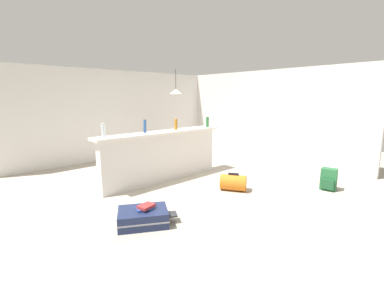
% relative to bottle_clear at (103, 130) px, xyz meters
% --- Properties ---
extents(ground_plane, '(13.00, 13.00, 0.05)m').
position_rel_bottle_clear_xyz_m(ground_plane, '(1.72, -0.41, -1.21)').
color(ground_plane, '#ADA393').
extents(wall_back, '(6.60, 0.10, 2.50)m').
position_rel_bottle_clear_xyz_m(wall_back, '(1.72, 2.64, 0.07)').
color(wall_back, silver).
rests_on(wall_back, ground_plane).
extents(wall_right, '(0.10, 6.00, 2.50)m').
position_rel_bottle_clear_xyz_m(wall_right, '(4.77, -0.11, 0.07)').
color(wall_right, silver).
rests_on(wall_right, ground_plane).
extents(partition_half_wall, '(2.80, 0.20, 1.01)m').
position_rel_bottle_clear_xyz_m(partition_half_wall, '(1.26, -0.04, -0.68)').
color(partition_half_wall, silver).
rests_on(partition_half_wall, ground_plane).
extents(bar_countertop, '(2.96, 0.40, 0.05)m').
position_rel_bottle_clear_xyz_m(bar_countertop, '(1.26, -0.04, -0.15)').
color(bar_countertop, white).
rests_on(bar_countertop, partition_half_wall).
extents(bottle_clear, '(0.07, 0.07, 0.25)m').
position_rel_bottle_clear_xyz_m(bottle_clear, '(0.00, 0.00, 0.00)').
color(bottle_clear, silver).
rests_on(bottle_clear, bar_countertop).
extents(bottle_blue, '(0.06, 0.06, 0.26)m').
position_rel_bottle_clear_xyz_m(bottle_blue, '(0.88, 0.03, 0.01)').
color(bottle_blue, '#284C89').
rests_on(bottle_blue, bar_countertop).
extents(bottle_amber, '(0.07, 0.07, 0.24)m').
position_rel_bottle_clear_xyz_m(bottle_amber, '(1.63, -0.02, -0.01)').
color(bottle_amber, '#9E661E').
rests_on(bottle_amber, bar_countertop).
extents(bottle_green, '(0.07, 0.07, 0.24)m').
position_rel_bottle_clear_xyz_m(bottle_green, '(2.50, -0.12, -0.00)').
color(bottle_green, '#2D6B38').
rests_on(bottle_green, bar_countertop).
extents(dining_table, '(1.10, 0.80, 0.74)m').
position_rel_bottle_clear_xyz_m(dining_table, '(2.73, 1.24, -0.54)').
color(dining_table, '#4C331E').
rests_on(dining_table, ground_plane).
extents(dining_chair_near_partition, '(0.42, 0.42, 0.93)m').
position_rel_bottle_clear_xyz_m(dining_chair_near_partition, '(2.72, 0.69, -0.67)').
color(dining_chair_near_partition, black).
rests_on(dining_chair_near_partition, ground_plane).
extents(pendant_lamp, '(0.34, 0.34, 0.71)m').
position_rel_bottle_clear_xyz_m(pendant_lamp, '(2.71, 1.32, 0.72)').
color(pendant_lamp, black).
extents(suitcase_flat_navy, '(0.88, 0.77, 0.22)m').
position_rel_bottle_clear_xyz_m(suitcase_flat_navy, '(-0.14, -1.48, -1.07)').
color(suitcase_flat_navy, '#1E284C').
rests_on(suitcase_flat_navy, ground_plane).
extents(duffel_bag_orange, '(0.51, 0.57, 0.34)m').
position_rel_bottle_clear_xyz_m(duffel_bag_orange, '(1.89, -1.44, -1.03)').
color(duffel_bag_orange, orange).
rests_on(duffel_bag_orange, ground_plane).
extents(backpack_green, '(0.29, 0.31, 0.42)m').
position_rel_bottle_clear_xyz_m(backpack_green, '(3.27, -2.65, -0.98)').
color(backpack_green, '#286B3D').
rests_on(backpack_green, ground_plane).
extents(book_stack, '(0.27, 0.23, 0.07)m').
position_rel_bottle_clear_xyz_m(book_stack, '(-0.11, -1.50, -0.93)').
color(book_stack, '#334C99').
rests_on(book_stack, suitcase_flat_navy).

